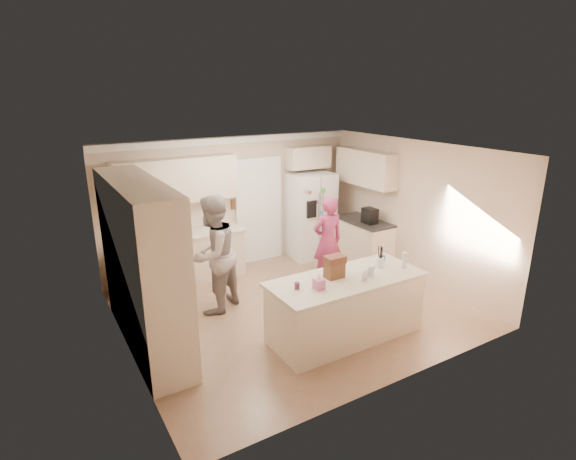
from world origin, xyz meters
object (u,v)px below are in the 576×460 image
refrigerator (311,215)px  teen_boy (213,254)px  island_base (346,308)px  dollhouse_body (334,270)px  teen_girl (328,241)px  coffee_maker (370,216)px  tissue_box (319,284)px  utensil_crock (380,263)px

refrigerator → teen_boy: teen_boy is taller
island_base → dollhouse_body: size_ratio=8.46×
refrigerator → island_base: 3.36m
teen_girl → island_base: bearing=67.7°
coffee_maker → tissue_box: 3.28m
tissue_box → teen_boy: size_ratio=0.07×
refrigerator → teen_girl: (-0.51, -1.33, -0.08)m
island_base → teen_girl: (0.88, 1.68, 0.38)m
refrigerator → coffee_maker: refrigerator is taller
island_base → teen_boy: 2.24m
coffee_maker → utensil_crock: size_ratio=2.00×
teen_boy → tissue_box: bearing=81.1°
tissue_box → teen_boy: bearing=112.4°
utensil_crock → tissue_box: 1.21m
refrigerator → utensil_crock: bearing=-100.8°
refrigerator → island_base: refrigerator is taller
coffee_maker → island_base: coffee_maker is taller
tissue_box → teen_girl: teen_girl is taller
tissue_box → dollhouse_body: 0.45m
dollhouse_body → teen_girl: 1.90m
utensil_crock → dollhouse_body: size_ratio=0.58×
tissue_box → teen_girl: size_ratio=0.09×
teen_boy → refrigerator: bearing=173.9°
coffee_maker → teen_girl: teen_girl is taller
island_base → teen_girl: 1.94m
utensil_crock → teen_girl: teen_girl is taller
island_base → dollhouse_body: (-0.15, 0.10, 0.60)m
refrigerator → utensil_crock: (-0.75, -2.97, 0.10)m
coffee_maker → dollhouse_body: (-2.20, -1.80, -0.03)m
island_base → utensil_crock: size_ratio=14.67×
island_base → teen_boy: bearing=126.9°
teen_boy → teen_girl: bearing=147.1°
island_base → tissue_box: bearing=-169.7°
refrigerator → dollhouse_body: (-1.55, -2.92, 0.14)m
utensil_crock → tissue_box: (-1.20, -0.15, -0.00)m
refrigerator → teen_girl: 1.43m
coffee_maker → teen_boy: (-3.36, -0.16, -0.11)m
utensil_crock → teen_girl: size_ratio=0.09×
utensil_crock → tissue_box: utensil_crock is taller
utensil_crock → teen_girl: (0.23, 1.63, -0.18)m
refrigerator → tissue_box: refrigerator is taller
coffee_maker → utensil_crock: coffee_maker is taller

